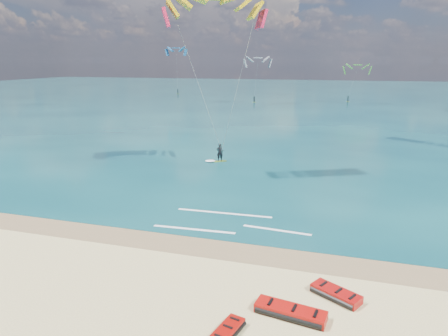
# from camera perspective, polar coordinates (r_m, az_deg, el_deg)

# --- Properties ---
(ground) EXTENTS (320.00, 320.00, 0.00)m
(ground) POSITION_cam_1_polar(r_m,az_deg,el_deg) (57.63, 8.09, 4.93)
(ground) COLOR tan
(ground) RESTS_ON ground
(wet_sand_strip) EXTENTS (320.00, 2.40, 0.01)m
(wet_sand_strip) POSITION_cam_1_polar(r_m,az_deg,el_deg) (23.04, -5.56, -10.80)
(wet_sand_strip) COLOR brown
(wet_sand_strip) RESTS_ON ground
(sea) EXTENTS (320.00, 200.00, 0.04)m
(sea) POSITION_cam_1_polar(r_m,az_deg,el_deg) (120.87, 12.55, 10.00)
(sea) COLOR #0B343F
(sea) RESTS_ON ground
(packed_kite_left) EXTENTS (3.26, 1.71, 0.45)m
(packed_kite_left) POSITION_cam_1_polar(r_m,az_deg,el_deg) (17.51, 9.44, -20.11)
(packed_kite_left) COLOR #AE0E09
(packed_kite_left) RESTS_ON ground
(packed_kite_mid) EXTENTS (2.65, 2.22, 0.43)m
(packed_kite_mid) POSITION_cam_1_polar(r_m,az_deg,el_deg) (19.02, 15.66, -17.38)
(packed_kite_mid) COLOR #A40D0B
(packed_kite_mid) RESTS_ON ground
(packed_kite_right) EXTENTS (1.44, 2.15, 0.35)m
(packed_kite_right) POSITION_cam_1_polar(r_m,az_deg,el_deg) (16.36, 0.39, -22.76)
(packed_kite_right) COLOR #9B0B06
(packed_kite_right) RESTS_ON ground
(kitesurfer_main) EXTENTS (8.49, 8.44, 16.68)m
(kitesurfer_main) POSITION_cam_1_polar(r_m,az_deg,el_deg) (36.79, -1.00, 13.17)
(kitesurfer_main) COLOR #99D018
(kitesurfer_main) RESTS_ON sea
(shoreline_foam) EXTENTS (9.62, 3.60, 0.01)m
(shoreline_foam) POSITION_cam_1_polar(r_m,az_deg,el_deg) (25.70, 0.57, -7.78)
(shoreline_foam) COLOR white
(shoreline_foam) RESTS_ON ground
(distant_kites) EXTENTS (86.22, 27.04, 13.54)m
(distant_kites) POSITION_cam_1_polar(r_m,az_deg,el_deg) (99.66, 11.25, 12.39)
(distant_kites) COLOR #FE3416
(distant_kites) RESTS_ON ground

